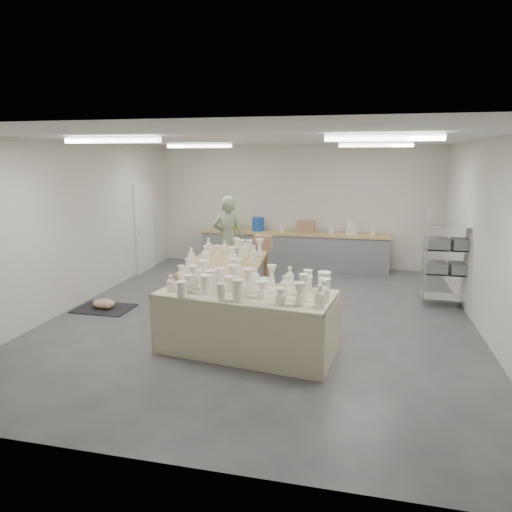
% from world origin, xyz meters
% --- Properties ---
extents(room, '(8.00, 8.02, 3.00)m').
position_xyz_m(room, '(-0.11, 0.08, 2.06)').
color(room, '#424449').
rests_on(room, ground).
extents(back_counter, '(4.60, 0.60, 1.24)m').
position_xyz_m(back_counter, '(-0.01, 3.68, 0.49)').
color(back_counter, tan).
rests_on(back_counter, ground).
extents(wire_shelf, '(0.88, 0.48, 1.80)m').
position_xyz_m(wire_shelf, '(3.20, 1.40, 0.92)').
color(wire_shelf, silver).
rests_on(wire_shelf, ground).
extents(drying_table, '(2.59, 1.48, 1.23)m').
position_xyz_m(drying_table, '(0.09, -1.42, 0.47)').
color(drying_table, olive).
rests_on(drying_table, ground).
extents(work_table, '(1.44, 2.56, 1.29)m').
position_xyz_m(work_table, '(-0.65, 0.43, 0.92)').
color(work_table, tan).
rests_on(work_table, ground).
extents(rug, '(1.00, 0.70, 0.02)m').
position_xyz_m(rug, '(-2.90, -0.25, 0.01)').
color(rug, black).
rests_on(rug, ground).
extents(cat, '(0.44, 0.33, 0.18)m').
position_xyz_m(cat, '(-2.88, -0.27, 0.11)').
color(cat, white).
rests_on(cat, rug).
extents(potter, '(0.71, 0.47, 1.91)m').
position_xyz_m(potter, '(-1.21, 2.10, 0.95)').
color(potter, gray).
rests_on(potter, ground).
extents(red_stool, '(0.37, 0.37, 0.31)m').
position_xyz_m(red_stool, '(-1.21, 2.37, 0.28)').
color(red_stool, red).
rests_on(red_stool, ground).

